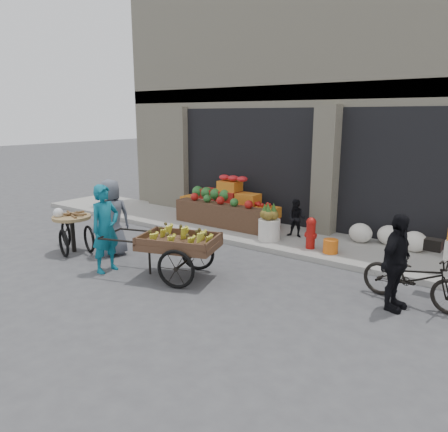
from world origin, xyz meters
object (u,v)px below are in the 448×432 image
Objects in this scene: orange_bucket at (331,246)px; bicycle at (414,278)px; pineapple_bin at (269,229)px; vendor_grey at (111,218)px; fire_hydrant at (311,232)px; cyclist at (396,262)px; vendor_woman at (105,229)px; banana_cart at (176,240)px; seated_person at (296,218)px; tricycle_cart at (72,227)px.

bicycle is at bearing -34.68° from orange_bucket.
vendor_grey is (-2.37, -2.75, 0.48)m from pineapple_bin.
cyclist reaches higher than fire_hydrant.
vendor_woman is at bearing -128.56° from fire_hydrant.
seated_person is at bearing 60.89° from banana_cart.
tricycle_cart is 0.86× the size of vendor_grey.
tricycle_cart is 7.10m from bicycle.
banana_cart is at bearing 106.63° from vendor_grey.
banana_cart reaches higher than bicycle.
banana_cart is 1.53× the size of bicycle.
vendor_woman reaches higher than tricycle_cart.
fire_hydrant is 0.49× the size of tricycle_cart.
vendor_woman is 5.65m from bicycle.
banana_cart is 1.80× the size of tricycle_cart.
tricycle_cart is 0.85× the size of bicycle.
pineapple_bin is at bearing 176.42° from orange_bucket.
fire_hydrant is at bearing -52.88° from seated_person.
orange_bucket is 0.12× the size of banana_cart.
seated_person is at bearing 58.00° from cyclist.
banana_cart is 3.85m from cyclist.
vendor_woman is 1.03× the size of vendor_grey.
fire_hydrant reaches higher than pineapple_bin.
vendor_woman is 1.03m from vendor_grey.
bicycle is 0.56m from cyclist.
bicycle is at bearing -22.52° from pineapple_bin.
seated_person is at bearing 64.49° from bicycle.
tricycle_cart reaches higher than bicycle.
tricycle_cart is (-3.67, -3.74, -0.02)m from seated_person.
pineapple_bin is 0.75m from seated_person.
vendor_woman is 5.32m from cyclist.
cyclist reaches higher than pineapple_bin.
vendor_grey is at bearing -139.53° from seated_person.
bicycle is (5.28, 1.98, -0.42)m from vendor_woman.
vendor_woman is at bearing 114.90° from cyclist.
vendor_woman reaches higher than bicycle.
vendor_grey is 6.14m from bicycle.
cyclist reaches higher than seated_person.
vendor_grey is at bearing 109.31° from bicycle.
vendor_woman is (-1.36, -0.56, 0.13)m from banana_cart.
pineapple_bin is 3.95m from cyclist.
tricycle_cart is at bearing 110.86° from bicycle.
vendor_woman is (-2.74, -3.44, 0.37)m from fire_hydrant.
vendor_grey reaches higher than pineapple_bin.
orange_bucket is at bearing 145.29° from vendor_grey.
orange_bucket is 0.20× the size of cyclist.
vendor_grey is (-3.47, -2.70, 0.34)m from fire_hydrant.
seated_person is 3.60m from banana_cart.
banana_cart is at bearing -67.08° from vendor_woman.
vendor_grey reaches higher than bicycle.
banana_cart is at bearing -95.50° from pineapple_bin.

